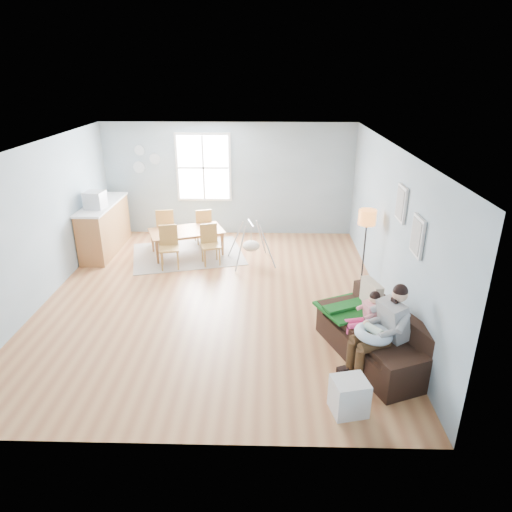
{
  "coord_description": "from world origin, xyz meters",
  "views": [
    {
      "loc": [
        0.94,
        -7.34,
        3.86
      ],
      "look_at": [
        0.76,
        -0.45,
        1.0
      ],
      "focal_mm": 32.0,
      "sensor_mm": 36.0,
      "label": 1
    }
  ],
  "objects_px": {
    "chair_nw": "(166,225)",
    "chair_sw": "(169,244)",
    "toddler": "(367,312)",
    "counter": "(105,227)",
    "baby_swing": "(251,245)",
    "storage_cube": "(348,396)",
    "dining_table": "(187,243)",
    "floor_lamp": "(367,224)",
    "monitor": "(95,200)",
    "chair_ne": "(203,224)",
    "chair_se": "(210,242)",
    "father": "(383,327)",
    "sofa": "(376,340)"
  },
  "relations": [
    {
      "from": "chair_nw",
      "to": "chair_sw",
      "type": "bearing_deg",
      "value": -74.68
    },
    {
      "from": "toddler",
      "to": "counter",
      "type": "height_order",
      "value": "counter"
    },
    {
      "from": "chair_nw",
      "to": "baby_swing",
      "type": "relative_size",
      "value": 0.85
    },
    {
      "from": "counter",
      "to": "chair_nw",
      "type": "bearing_deg",
      "value": 11.56
    },
    {
      "from": "storage_cube",
      "to": "dining_table",
      "type": "relative_size",
      "value": 0.3
    },
    {
      "from": "floor_lamp",
      "to": "chair_sw",
      "type": "distance_m",
      "value": 3.98
    },
    {
      "from": "chair_sw",
      "to": "monitor",
      "type": "relative_size",
      "value": 2.1
    },
    {
      "from": "monitor",
      "to": "chair_ne",
      "type": "bearing_deg",
      "value": 22.31
    },
    {
      "from": "toddler",
      "to": "chair_se",
      "type": "bearing_deg",
      "value": 129.42
    },
    {
      "from": "storage_cube",
      "to": "chair_sw",
      "type": "bearing_deg",
      "value": 125.12
    },
    {
      "from": "father",
      "to": "dining_table",
      "type": "bearing_deg",
      "value": 128.97
    },
    {
      "from": "dining_table",
      "to": "chair_ne",
      "type": "relative_size",
      "value": 1.85
    },
    {
      "from": "dining_table",
      "to": "monitor",
      "type": "xyz_separation_m",
      "value": [
        -1.86,
        -0.19,
        1.01
      ]
    },
    {
      "from": "father",
      "to": "chair_se",
      "type": "bearing_deg",
      "value": 127.15
    },
    {
      "from": "sofa",
      "to": "toddler",
      "type": "xyz_separation_m",
      "value": [
        -0.13,
        0.14,
        0.38
      ]
    },
    {
      "from": "chair_sw",
      "to": "baby_swing",
      "type": "bearing_deg",
      "value": 8.11
    },
    {
      "from": "chair_sw",
      "to": "baby_swing",
      "type": "relative_size",
      "value": 0.82
    },
    {
      "from": "chair_nw",
      "to": "monitor",
      "type": "xyz_separation_m",
      "value": [
        -1.3,
        -0.64,
        0.77
      ]
    },
    {
      "from": "chair_sw",
      "to": "chair_ne",
      "type": "relative_size",
      "value": 1.03
    },
    {
      "from": "sofa",
      "to": "chair_nw",
      "type": "bearing_deg",
      "value": 132.43
    },
    {
      "from": "monitor",
      "to": "counter",
      "type": "bearing_deg",
      "value": 92.19
    },
    {
      "from": "counter",
      "to": "monitor",
      "type": "relative_size",
      "value": 4.73
    },
    {
      "from": "storage_cube",
      "to": "sofa",
      "type": "bearing_deg",
      "value": 63.61
    },
    {
      "from": "chair_se",
      "to": "storage_cube",
      "type": "bearing_deg",
      "value": -63.96
    },
    {
      "from": "father",
      "to": "chair_ne",
      "type": "relative_size",
      "value": 1.48
    },
    {
      "from": "chair_sw",
      "to": "baby_swing",
      "type": "distance_m",
      "value": 1.7
    },
    {
      "from": "dining_table",
      "to": "counter",
      "type": "relative_size",
      "value": 0.79
    },
    {
      "from": "chair_ne",
      "to": "baby_swing",
      "type": "xyz_separation_m",
      "value": [
        1.16,
        -1.11,
        -0.08
      ]
    },
    {
      "from": "sofa",
      "to": "chair_nw",
      "type": "height_order",
      "value": "chair_nw"
    },
    {
      "from": "dining_table",
      "to": "chair_sw",
      "type": "height_order",
      "value": "chair_sw"
    },
    {
      "from": "chair_se",
      "to": "monitor",
      "type": "bearing_deg",
      "value": 173.69
    },
    {
      "from": "floor_lamp",
      "to": "chair_ne",
      "type": "relative_size",
      "value": 1.79
    },
    {
      "from": "dining_table",
      "to": "baby_swing",
      "type": "bearing_deg",
      "value": -38.04
    },
    {
      "from": "dining_table",
      "to": "chair_ne",
      "type": "distance_m",
      "value": 0.76
    },
    {
      "from": "father",
      "to": "monitor",
      "type": "height_order",
      "value": "monitor"
    },
    {
      "from": "toddler",
      "to": "chair_nw",
      "type": "height_order",
      "value": "toddler"
    },
    {
      "from": "floor_lamp",
      "to": "monitor",
      "type": "distance_m",
      "value": 5.58
    },
    {
      "from": "storage_cube",
      "to": "counter",
      "type": "distance_m",
      "value": 6.93
    },
    {
      "from": "sofa",
      "to": "father",
      "type": "bearing_deg",
      "value": -91.85
    },
    {
      "from": "chair_ne",
      "to": "monitor",
      "type": "relative_size",
      "value": 2.03
    },
    {
      "from": "father",
      "to": "storage_cube",
      "type": "height_order",
      "value": "father"
    },
    {
      "from": "floor_lamp",
      "to": "chair_ne",
      "type": "xyz_separation_m",
      "value": [
        -3.27,
        2.26,
        -0.79
      ]
    },
    {
      "from": "chair_sw",
      "to": "chair_ne",
      "type": "distance_m",
      "value": 1.45
    },
    {
      "from": "toddler",
      "to": "counter",
      "type": "relative_size",
      "value": 0.39
    },
    {
      "from": "dining_table",
      "to": "chair_sw",
      "type": "xyz_separation_m",
      "value": [
        -0.26,
        -0.67,
        0.22
      ]
    },
    {
      "from": "sofa",
      "to": "baby_swing",
      "type": "relative_size",
      "value": 1.9
    },
    {
      "from": "sofa",
      "to": "chair_ne",
      "type": "bearing_deg",
      "value": 124.29
    },
    {
      "from": "sofa",
      "to": "baby_swing",
      "type": "bearing_deg",
      "value": 119.39
    },
    {
      "from": "chair_sw",
      "to": "chair_nw",
      "type": "relative_size",
      "value": 0.96
    },
    {
      "from": "dining_table",
      "to": "chair_ne",
      "type": "xyz_separation_m",
      "value": [
        0.27,
        0.68,
        0.2
      ]
    }
  ]
}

